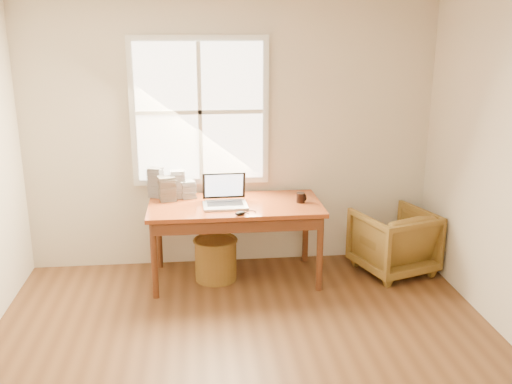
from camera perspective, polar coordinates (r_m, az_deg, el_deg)
room_shell at (r=3.57m, az=-0.70°, el=-0.26°), size 4.04×4.54×2.64m
desk at (r=5.30m, az=-2.10°, el=-1.38°), size 1.60×0.80×0.04m
armchair at (r=5.75m, az=13.60°, el=-4.80°), size 0.85×0.87×0.63m
wicker_stool at (r=5.48m, az=-4.05°, el=-6.76°), size 0.44×0.44×0.39m
laptop at (r=5.16m, az=-3.12°, el=0.24°), size 0.45×0.47×0.33m
mouse at (r=4.97m, az=-1.58°, el=-2.13°), size 0.11×0.09×0.03m
coffee_mug at (r=5.33m, az=4.49°, el=-0.57°), size 0.10×0.10×0.09m
cd_stack_a at (r=5.49m, az=-7.81°, el=0.78°), size 0.14×0.12×0.27m
cd_stack_b at (r=5.42m, az=-8.87°, el=0.34°), size 0.17×0.16×0.23m
cd_stack_c at (r=5.55m, az=-9.97°, el=0.96°), size 0.16×0.15×0.29m
cd_stack_d at (r=5.48m, az=-6.82°, el=0.25°), size 0.15×0.14×0.17m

